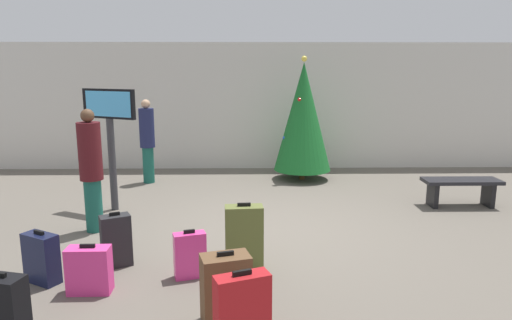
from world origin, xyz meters
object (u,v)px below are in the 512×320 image
object	(u,v)px
suitcase_6	(244,237)
suitcase_7	(116,241)
suitcase_0	(242,320)
suitcase_2	(89,270)
traveller_1	(147,139)
suitcase_5	(226,289)
waiting_bench	(461,186)
holiday_tree	(303,117)
suitcase_1	(3,314)
suitcase_3	(190,255)
suitcase_4	(41,258)
flight_info_kiosk	(110,125)
traveller_0	(91,168)

from	to	relation	value
suitcase_6	suitcase_7	bearing A→B (deg)	177.58
suitcase_0	suitcase_2	distance (m)	2.07
traveller_1	suitcase_0	distance (m)	6.44
suitcase_5	waiting_bench	bearing A→B (deg)	43.06
holiday_tree	suitcase_6	bearing A→B (deg)	-105.34
suitcase_2	suitcase_6	bearing A→B (deg)	20.49
traveller_1	suitcase_7	xyz separation A→B (m)	(0.48, -4.16, -0.60)
suitcase_1	suitcase_2	bearing A→B (deg)	70.37
holiday_tree	suitcase_2	size ratio (longest dim) A/B	4.80
suitcase_3	suitcase_4	xyz separation A→B (m)	(-1.63, -0.10, 0.02)
holiday_tree	suitcase_0	xyz separation A→B (m)	(-1.23, -6.33, -0.96)
suitcase_6	traveller_1	bearing A→B (deg)	115.55
waiting_bench	suitcase_3	distance (m)	5.11
flight_info_kiosk	suitcase_1	bearing A→B (deg)	-87.12
waiting_bench	suitcase_6	xyz separation A→B (m)	(-3.73, -2.42, 0.03)
suitcase_5	suitcase_1	bearing A→B (deg)	-167.17
suitcase_2	suitcase_5	distance (m)	1.60
suitcase_1	suitcase_6	world-z (taller)	suitcase_6
suitcase_5	traveller_1	bearing A→B (deg)	108.81
waiting_bench	suitcase_5	world-z (taller)	suitcase_5
flight_info_kiosk	suitcase_2	size ratio (longest dim) A/B	3.73
suitcase_3	suitcase_4	distance (m)	1.64
suitcase_2	suitcase_6	xyz separation A→B (m)	(1.64, 0.61, 0.13)
suitcase_4	flight_info_kiosk	bearing A→B (deg)	89.12
suitcase_6	traveller_0	bearing A→B (deg)	149.49
suitcase_1	suitcase_3	bearing A→B (deg)	44.76
suitcase_5	suitcase_3	bearing A→B (deg)	115.22
holiday_tree	suitcase_4	xyz separation A→B (m)	(-3.47, -4.82, -1.07)
suitcase_5	suitcase_7	world-z (taller)	suitcase_5
traveller_0	suitcase_6	world-z (taller)	traveller_0
waiting_bench	suitcase_3	bearing A→B (deg)	-148.34
suitcase_3	traveller_0	bearing A→B (deg)	135.44
suitcase_3	waiting_bench	bearing A→B (deg)	31.66
traveller_1	suitcase_0	xyz separation A→B (m)	(2.02, -6.09, -0.53)
traveller_1	suitcase_4	distance (m)	4.64
suitcase_1	suitcase_4	world-z (taller)	suitcase_1
suitcase_0	suitcase_4	xyz separation A→B (m)	(-2.25, 1.51, -0.10)
flight_info_kiosk	suitcase_2	xyz separation A→B (m)	(0.57, -2.96, -1.19)
waiting_bench	suitcase_7	distance (m)	5.77
waiting_bench	suitcase_4	distance (m)	6.60
flight_info_kiosk	suitcase_6	size ratio (longest dim) A/B	2.53
traveller_1	suitcase_2	xyz separation A→B (m)	(0.38, -4.84, -0.67)
flight_info_kiosk	traveller_1	xyz separation A→B (m)	(0.19, 1.88, -0.52)
suitcase_4	suitcase_6	world-z (taller)	suitcase_6
traveller_1	suitcase_0	bearing A→B (deg)	-71.69
suitcase_0	suitcase_2	world-z (taller)	suitcase_0
suitcase_5	suitcase_0	bearing A→B (deg)	-75.99
waiting_bench	suitcase_6	bearing A→B (deg)	-147.07
suitcase_3	suitcase_5	xyz separation A→B (m)	(0.45, -0.96, 0.07)
holiday_tree	suitcase_0	distance (m)	6.52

